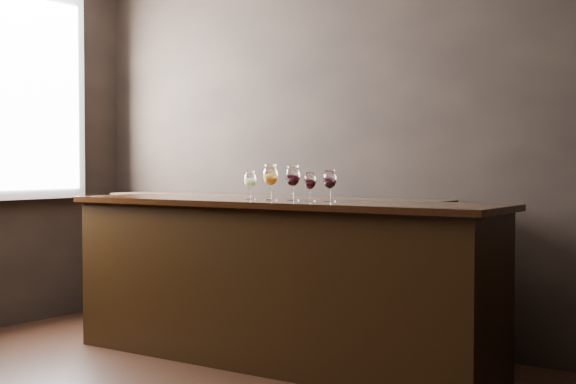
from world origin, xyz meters
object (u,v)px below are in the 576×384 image
Objects in this scene: glass_white at (250,180)px; glass_red_a at (293,177)px; glass_red_c at (330,180)px; glass_red_b at (310,181)px; back_bar_shelf at (265,266)px; bar_counter at (275,285)px; glass_amber at (270,176)px.

glass_red_a is (0.31, 0.03, 0.02)m from glass_white.
glass_red_b is at bearing -175.21° from glass_red_c.
glass_red_b is at bearing -37.34° from back_bar_shelf.
back_bar_shelf is at bearing 130.16° from bar_counter.
glass_white reaches higher than bar_counter.
glass_red_b is at bearing 2.28° from glass_white.
bar_counter is 1.00× the size of back_bar_shelf.
glass_red_b is at bearing -3.46° from glass_red_a.
glass_amber is at bearing -168.36° from glass_red_a.
back_bar_shelf is at bearing 119.69° from glass_white.
glass_red_a is at bearing 176.54° from glass_red_b.
glass_amber reaches higher than back_bar_shelf.
glass_red_b is 0.13m from glass_red_c.
glass_red_b is (0.13, -0.01, -0.03)m from glass_red_a.
glass_red_a is (0.11, 0.03, 0.66)m from bar_counter.
glass_amber is at bearing -1.61° from glass_white.
bar_counter is at bearing -174.85° from glass_red_c.
glass_amber is 0.41m from glass_red_c.
bar_counter is 12.76× the size of glass_amber.
back_bar_shelf is at bearing 129.50° from glass_amber.
glass_amber is (0.16, -0.00, 0.03)m from glass_white.
glass_red_a reaches higher than glass_red_b.
glass_amber is at bearing -50.50° from back_bar_shelf.
glass_white is 0.16m from glass_amber.
glass_amber is 1.03× the size of glass_red_a.
glass_white is 0.84× the size of glass_red_a.
glass_amber is at bearing -175.38° from glass_red_c.
glass_red_b is at bearing 4.54° from glass_amber.
glass_red_c is (0.57, 0.03, 0.01)m from glass_white.
glass_red_c reaches higher than back_bar_shelf.
glass_red_a is at bearing 11.64° from glass_amber.
glass_red_c is at bearing 0.68° from glass_red_a.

